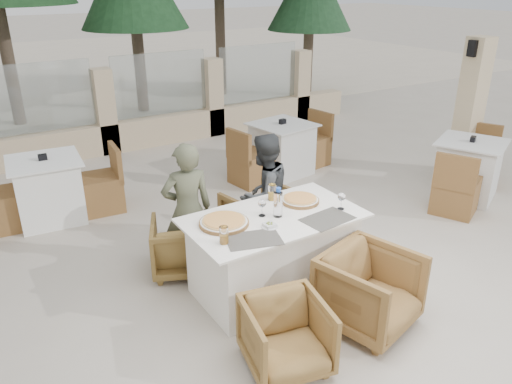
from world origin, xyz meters
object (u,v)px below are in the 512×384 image
bg_table_a (48,190)px  bg_table_b (282,149)px  armchair_far_right (262,219)px  armchair_near_left (286,336)px  pizza_right (300,200)px  armchair_far_left (182,246)px  wine_glass_corner (341,200)px  diner_left (188,210)px  olive_dish (270,225)px  beer_glass_left (224,235)px  bg_table_c (468,169)px  water_bottle (278,202)px  beer_glass_right (272,192)px  wine_glass_centre (262,207)px  armchair_near_right (369,291)px  dining_table (273,254)px  diner_right (264,195)px  pizza_left (224,222)px

bg_table_a → bg_table_b: (3.27, -0.23, 0.00)m
armchair_far_right → armchair_near_left: bearing=51.6°
pizza_right → armchair_far_left: 1.27m
wine_glass_corner → diner_left: diner_left is taller
pizza_right → olive_dish: 0.60m
beer_glass_left → armchair_near_left: bearing=-80.5°
bg_table_a → bg_table_c: same height
water_bottle → beer_glass_right: (0.16, 0.33, -0.06)m
wine_glass_centre → olive_dish: wine_glass_centre is taller
diner_left → bg_table_b: 2.93m
armchair_near_right → bg_table_a: bg_table_a is taller
armchair_far_right → bg_table_c: bg_table_c is taller
olive_dish → armchair_far_left: size_ratio=0.18×
dining_table → diner_right: 0.80m
olive_dish → armchair_far_left: (-0.43, 0.91, -0.51)m
armchair_near_left → bg_table_c: bearing=31.3°
pizza_left → beer_glass_left: (-0.16, -0.29, 0.05)m
pizza_left → wine_glass_centre: bearing=-4.7°
wine_glass_corner → bg_table_b: wine_glass_corner is taller
water_bottle → diner_right: diner_right is taller
pizza_right → bg_table_b: pizza_right is taller
wine_glass_corner → armchair_far_right: wine_glass_corner is taller
pizza_left → pizza_right: bearing=1.7°
diner_right → bg_table_b: diner_right is taller
pizza_left → beer_glass_right: bearing=18.3°
pizza_left → armchair_near_right: bearing=-48.6°
beer_glass_left → armchair_near_right: bearing=-33.8°
diner_left → bg_table_c: size_ratio=0.83×
pizza_left → bg_table_c: pizza_left is taller
armchair_far_right → beer_glass_right: bearing=57.1°
armchair_far_left → armchair_far_right: armchair_far_right is taller
dining_table → bg_table_b: (1.82, 2.46, 0.00)m
water_bottle → beer_glass_left: bearing=-165.0°
armchair_far_left → bg_table_b: 2.94m
pizza_right → bg_table_a: 3.18m
wine_glass_corner → diner_left: 1.47m
beer_glass_right → bg_table_c: 3.28m
diner_left → pizza_left: bearing=106.7°
wine_glass_centre → beer_glass_right: size_ratio=1.17×
beer_glass_left → olive_dish: beer_glass_left is taller
wine_glass_centre → olive_dish: (-0.06, -0.22, -0.07)m
armchair_far_left → bg_table_c: 4.03m
beer_glass_left → armchair_far_left: 1.11m
bg_table_b → armchair_far_left: bearing=-153.3°
pizza_right → armchair_near_right: 1.09m
wine_glass_corner → pizza_right: bearing=124.5°
armchair_near_right → armchair_far_right: bearing=75.6°
bg_table_a → bg_table_b: same height
olive_dish → armchair_near_left: olive_dish is taller
beer_glass_left → armchair_far_left: (0.03, 0.95, -0.57)m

